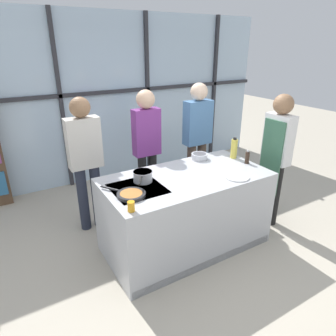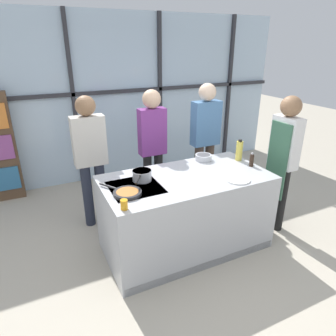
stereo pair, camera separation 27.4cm
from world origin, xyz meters
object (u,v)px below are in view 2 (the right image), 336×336
spectator_center_left (152,143)px  pepper_grinder (252,160)px  chef (283,155)px  juice_glass_near (124,205)px  frying_pan (127,193)px  saucepan (142,175)px  spectator_far_left (90,154)px  white_plate (238,179)px  mixing_bowl (203,157)px  oil_bottle (239,151)px  spectator_center_right (205,135)px

spectator_center_left → pepper_grinder: 1.35m
spectator_center_left → pepper_grinder: (0.86, -1.04, -0.04)m
chef → juice_glass_near: (-2.13, -0.24, -0.06)m
frying_pan → juice_glass_near: juice_glass_near is taller
frying_pan → saucepan: 0.35m
frying_pan → pepper_grinder: bearing=2.0°
spectator_far_left → saucepan: spectator_far_left is taller
frying_pan → white_plate: 1.21m
spectator_far_left → frying_pan: bearing=96.1°
saucepan → pepper_grinder: size_ratio=2.00×
mixing_bowl → juice_glass_near: (-1.29, -0.74, 0.01)m
saucepan → oil_bottle: oil_bottle is taller
juice_glass_near → white_plate: bearing=2.9°
mixing_bowl → juice_glass_near: size_ratio=2.20×
frying_pan → spectator_center_right: bearing=34.6°
mixing_bowl → pepper_grinder: bearing=-45.3°
spectator_center_left → mixing_bowl: bearing=125.4°
frying_pan → juice_glass_near: bearing=-112.7°
frying_pan → oil_bottle: size_ratio=1.69×
chef → pepper_grinder: chef is taller
chef → juice_glass_near: chef is taller
spectator_center_right → frying_pan: bearing=34.6°
frying_pan → mixing_bowl: mixing_bowl is taller
chef → oil_bottle: (-0.44, 0.31, 0.02)m
chef → spectator_far_left: chef is taller
mixing_bowl → juice_glass_near: juice_glass_near is taller
spectator_far_left → juice_glass_near: size_ratio=18.37×
spectator_center_right → juice_glass_near: bearing=38.6°
oil_bottle → white_plate: bearing=-128.4°
spectator_center_right → oil_bottle: spectator_center_right is taller
spectator_center_left → saucepan: 0.98m
mixing_bowl → juice_glass_near: 1.48m
spectator_center_right → white_plate: spectator_center_right is taller
frying_pan → juice_glass_near: size_ratio=4.83×
chef → oil_bottle: chef is taller
frying_pan → oil_bottle: (1.58, 0.29, 0.11)m
spectator_center_left → juice_glass_near: size_ratio=18.57×
chef → spectator_far_left: size_ratio=1.01×
spectator_center_right → pepper_grinder: (0.00, -1.04, -0.03)m
spectator_far_left → white_plate: bearing=135.5°
spectator_center_left → white_plate: 1.38m
oil_bottle → pepper_grinder: size_ratio=1.54×
spectator_center_right → mixing_bowl: size_ratio=8.60×
spectator_center_left → juice_glass_near: 1.60m
white_plate → pepper_grinder: 0.47m
mixing_bowl → saucepan: bearing=-165.7°
spectator_center_right → juice_glass_near: size_ratio=18.94×
spectator_far_left → pepper_grinder: (1.71, -1.04, -0.00)m
frying_pan → spectator_far_left: bearing=96.1°
white_plate → oil_bottle: bearing=51.6°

